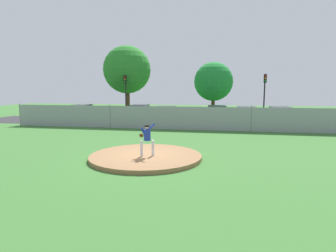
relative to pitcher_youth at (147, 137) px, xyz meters
The scene contains 17 objects.
ground_plane 6.36m from the pitcher_youth, 91.28° to the left, with size 80.00×80.00×0.00m, color #386B2D.
asphalt_strip 14.80m from the pitcher_youth, 90.54° to the left, with size 44.00×7.00×0.01m, color #2B2B2D.
pitchers_mound 1.05m from the pitcher_youth, 118.25° to the left, with size 5.39×5.39×0.19m, color olive.
pitcher_youth is the anchor object (origin of this frame).
baseball 1.09m from the pitcher_youth, 81.78° to the left, with size 0.07×0.07×0.07m, color white.
chainlink_fence 10.26m from the pitcher_youth, 90.78° to the left, with size 29.37×0.07×2.01m.
parked_car_teal 15.49m from the pitcher_youth, 68.50° to the left, with size 1.99×4.70×1.71m.
parked_car_slate 14.58m from the pitcher_youth, 98.08° to the left, with size 2.12×4.40×1.64m.
parked_car_champagne 15.44m from the pitcher_youth, 107.68° to the left, with size 2.12×4.77×1.76m.
parked_car_silver 15.55m from the pitcher_youth, 78.95° to the left, with size 2.06×4.42×1.72m.
parked_car_white 18.39m from the pitcher_youth, 126.80° to the left, with size 2.04×4.29×1.70m.
parked_car_red 17.15m from the pitcher_youth, 59.33° to the left, with size 2.01×4.53×1.71m.
traffic_cone_orange 15.31m from the pitcher_youth, 87.92° to the left, with size 0.40×0.40×0.55m.
traffic_light_near 20.29m from the pitcher_youth, 111.88° to the left, with size 0.28×0.46×4.85m.
traffic_light_far 20.35m from the pitcher_youth, 67.26° to the left, with size 0.28×0.46×4.87m.
tree_leaning_west 23.53m from the pitcher_youth, 110.97° to the left, with size 5.89×5.89×8.64m.
tree_slender_far 24.68m from the pitcher_youth, 84.56° to the left, with size 4.94×4.94×6.73m.
Camera 1 is at (3.54, -12.94, 3.35)m, focal length 30.30 mm.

